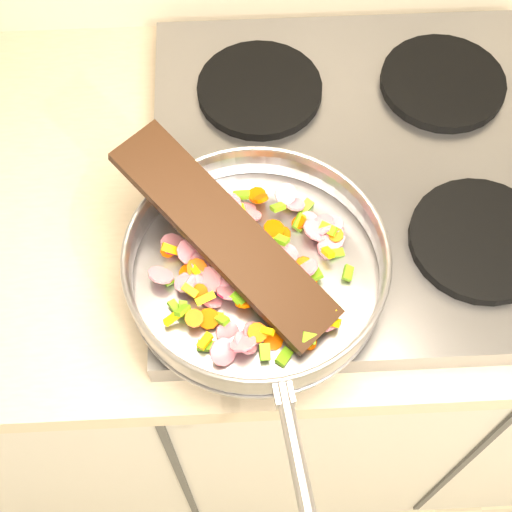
{
  "coord_description": "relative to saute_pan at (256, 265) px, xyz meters",
  "views": [
    {
      "loc": [
        -0.88,
        1.05,
        1.76
      ],
      "look_at": [
        -0.86,
        1.48,
        1.01
      ],
      "focal_mm": 50.0,
      "sensor_mm": 36.0,
      "label": 1
    }
  ],
  "objects": [
    {
      "name": "grate_fr",
      "position": [
        0.3,
        0.05,
        -0.04
      ],
      "size": [
        0.19,
        0.19,
        0.02
      ],
      "primitive_type": "cylinder",
      "color": "black",
      "rests_on": "cooktop"
    },
    {
      "name": "wooden_spatula",
      "position": [
        -0.04,
        0.03,
        0.03
      ],
      "size": [
        0.28,
        0.29,
        0.1
      ],
      "primitive_type": "cube",
      "rotation": [
        0.0,
        -0.24,
        2.32
      ],
      "color": "black",
      "rests_on": "saute_pan"
    },
    {
      "name": "saute_pan",
      "position": [
        0.0,
        0.0,
        0.0
      ],
      "size": [
        0.37,
        0.54,
        0.06
      ],
      "rotation": [
        0.0,
        0.0,
        0.13
      ],
      "color": "#9E9EA5",
      "rests_on": "grate_fl"
    },
    {
      "name": "grate_bl",
      "position": [
        0.02,
        0.33,
        -0.04
      ],
      "size": [
        0.19,
        0.19,
        0.02
      ],
      "primitive_type": "cylinder",
      "color": "black",
      "rests_on": "cooktop"
    },
    {
      "name": "cooktop",
      "position": [
        0.16,
        0.19,
        -0.07
      ],
      "size": [
        0.6,
        0.6,
        0.04
      ],
      "primitive_type": "cube",
      "color": "#939399",
      "rests_on": "counter_top"
    },
    {
      "name": "grate_br",
      "position": [
        0.3,
        0.33,
        -0.04
      ],
      "size": [
        0.19,
        0.19,
        0.02
      ],
      "primitive_type": "cylinder",
      "color": "black",
      "rests_on": "cooktop"
    },
    {
      "name": "vegetable_heap",
      "position": [
        -0.0,
        0.0,
        -0.01
      ],
      "size": [
        0.26,
        0.26,
        0.05
      ],
      "color": "yellow",
      "rests_on": "saute_pan"
    },
    {
      "name": "grate_fl",
      "position": [
        0.02,
        0.05,
        -0.04
      ],
      "size": [
        0.19,
        0.19,
        0.02
      ],
      "primitive_type": "cylinder",
      "color": "black",
      "rests_on": "cooktop"
    }
  ]
}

